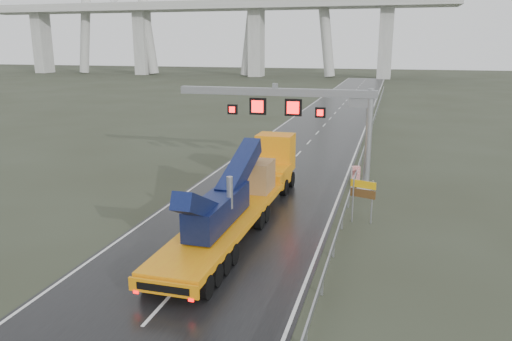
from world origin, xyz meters
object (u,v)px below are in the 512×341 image
(sign_gantry, at_px, (303,109))
(striped_barrier, at_px, (356,173))
(heavy_haul_truck, at_px, (248,187))
(exit_sign_pair, at_px, (363,193))

(sign_gantry, xyz_separation_m, striped_barrier, (3.90, 2.01, -5.08))
(sign_gantry, relative_size, heavy_haul_truck, 0.75)
(exit_sign_pair, bearing_deg, striped_barrier, 113.97)
(sign_gantry, bearing_deg, striped_barrier, 27.27)
(heavy_haul_truck, relative_size, striped_barrier, 18.51)
(heavy_haul_truck, bearing_deg, exit_sign_pair, 4.72)
(sign_gantry, xyz_separation_m, heavy_haul_truck, (-1.82, -8.19, -3.81))
(striped_barrier, bearing_deg, exit_sign_pair, -104.53)
(heavy_haul_truck, xyz_separation_m, striped_barrier, (5.72, 10.20, -1.27))
(heavy_haul_truck, distance_m, exit_sign_pair, 6.84)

